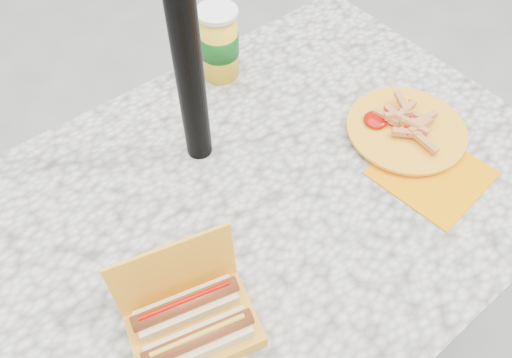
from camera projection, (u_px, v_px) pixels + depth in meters
ground at (252, 342)px, 1.52m from camera, size 60.00×60.00×0.00m
picnic_table at (250, 232)px, 1.01m from camera, size 1.20×0.80×0.75m
hotdog_box at (192, 323)px, 0.74m from camera, size 0.22×0.18×0.15m
fries_plate at (407, 132)px, 1.01m from camera, size 0.27×0.33×0.05m
soda_cup at (219, 44)px, 1.07m from camera, size 0.09×0.09×0.16m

